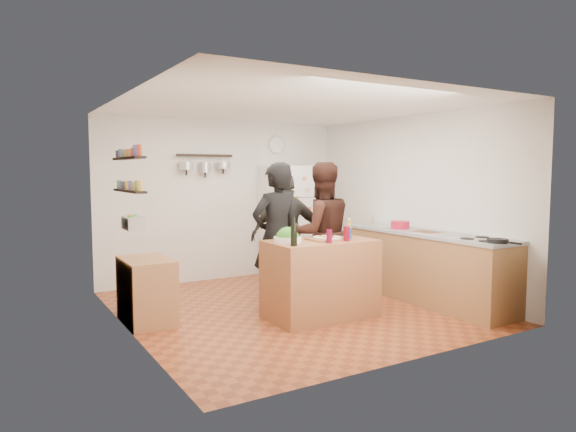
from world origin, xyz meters
TOP-DOWN VIEW (x-y plane):
  - room_shell at (0.00, 0.39)m, footprint 4.20×4.20m
  - prep_island at (0.07, -0.53)m, footprint 1.25×0.72m
  - pizza_board at (0.15, -0.55)m, footprint 0.42×0.34m
  - pizza at (0.15, -0.55)m, footprint 0.34×0.34m
  - salad_bowl at (-0.35, -0.48)m, footprint 0.31×0.31m
  - wine_bottle at (-0.43, -0.75)m, footprint 0.07×0.07m
  - wine_glass_near at (0.02, -0.77)m, footprint 0.06×0.06m
  - wine_glass_far at (0.29, -0.73)m, footprint 0.07×0.07m
  - pepper_mill at (0.52, -0.48)m, footprint 0.06×0.06m
  - salt_canister at (0.37, -0.65)m, footprint 0.09×0.09m
  - person_left at (-0.24, -0.03)m, footprint 0.70×0.49m
  - person_center at (0.42, -0.02)m, footprint 1.02×0.87m
  - person_back at (0.23, 0.52)m, footprint 1.06×0.63m
  - counter_run at (1.70, -0.55)m, footprint 0.63×2.63m
  - stove_top at (1.70, -1.50)m, footprint 0.60×0.62m
  - skillet at (1.60, -1.76)m, footprint 0.23×0.23m
  - sink at (1.70, 0.30)m, footprint 0.50×0.80m
  - cutting_board at (1.70, -0.60)m, footprint 0.30×0.40m
  - red_bowl at (1.65, -0.16)m, footprint 0.25×0.25m
  - fridge at (0.95, 1.75)m, footprint 0.70×0.68m
  - wall_clock at (0.95, 2.08)m, footprint 0.30×0.03m
  - spice_shelf_lower at (-1.93, 0.20)m, footprint 0.12×1.00m
  - spice_shelf_upper at (-1.93, 0.20)m, footprint 0.12×1.00m
  - produce_basket at (-1.90, 0.20)m, footprint 0.18×0.35m
  - side_table at (-1.74, 0.31)m, footprint 0.50×0.80m
  - pot_rack at (-0.35, 2.00)m, footprint 0.90×0.04m

SIDE VIEW (x-z plane):
  - side_table at x=-1.74m, z-range 0.00..0.73m
  - counter_run at x=1.70m, z-range 0.00..0.90m
  - prep_island at x=0.07m, z-range 0.00..0.91m
  - person_back at x=0.23m, z-range 0.00..1.70m
  - fridge at x=0.95m, z-range 0.00..1.80m
  - stove_top at x=1.70m, z-range 0.90..0.92m
  - cutting_board at x=1.70m, z-range 0.90..0.92m
  - person_left at x=-0.24m, z-range 0.00..1.82m
  - person_center at x=0.42m, z-range 0.00..1.83m
  - sink at x=1.70m, z-range 0.90..0.93m
  - pizza_board at x=0.15m, z-range 0.91..0.93m
  - pizza at x=0.15m, z-range 0.93..0.95m
  - salad_bowl at x=-0.35m, z-range 0.91..0.97m
  - skillet at x=1.60m, z-range 0.92..0.96m
  - red_bowl at x=1.65m, z-range 0.92..1.03m
  - salt_canister at x=0.37m, z-range 0.91..1.05m
  - wine_glass_near at x=0.02m, z-range 0.91..1.06m
  - wine_glass_far at x=0.29m, z-range 0.91..1.08m
  - pepper_mill at x=0.52m, z-range 0.91..1.10m
  - wine_bottle at x=-0.43m, z-range 0.91..1.13m
  - produce_basket at x=-1.90m, z-range 1.08..1.22m
  - room_shell at x=0.00m, z-range -0.85..3.35m
  - spice_shelf_lower at x=-1.93m, z-range 1.49..1.51m
  - spice_shelf_upper at x=-1.93m, z-range 1.84..1.86m
  - pot_rack at x=-0.35m, z-range 1.93..1.97m
  - wall_clock at x=0.95m, z-range 2.00..2.30m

